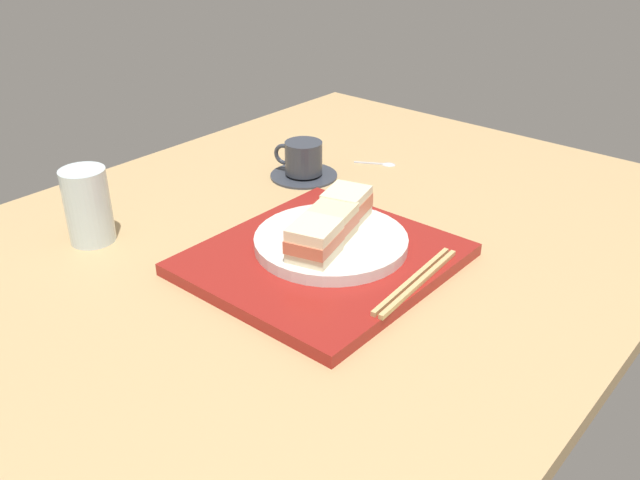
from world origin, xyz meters
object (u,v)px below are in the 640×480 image
(chopsticks_pair, at_px, (416,281))
(teaspoon, at_px, (384,163))
(sandwich_far, at_px, (346,205))
(sandwich_near, at_px, (314,240))
(drinking_glass, at_px, (88,206))
(coffee_cup, at_px, (303,162))
(sandwich_middle, at_px, (331,222))
(sandwich_plate, at_px, (331,242))

(chopsticks_pair, xyz_separation_m, teaspoon, (0.37, 0.32, -0.02))
(sandwich_far, distance_m, chopsticks_pair, 0.19)
(sandwich_near, relative_size, drinking_glass, 0.74)
(sandwich_far, distance_m, drinking_glass, 0.40)
(sandwich_far, bearing_deg, coffee_cup, 56.29)
(sandwich_middle, distance_m, sandwich_far, 0.06)
(drinking_glass, relative_size, teaspoon, 1.52)
(sandwich_near, relative_size, sandwich_middle, 1.00)
(sandwich_middle, relative_size, drinking_glass, 0.74)
(sandwich_near, bearing_deg, drinking_glass, 112.17)
(sandwich_plate, relative_size, sandwich_middle, 2.60)
(sandwich_middle, height_order, teaspoon, sandwich_middle)
(sandwich_near, height_order, chopsticks_pair, sandwich_near)
(drinking_glass, xyz_separation_m, teaspoon, (0.57, -0.17, -0.06))
(drinking_glass, bearing_deg, sandwich_far, -49.17)
(coffee_cup, height_order, teaspoon, coffee_cup)
(sandwich_near, xyz_separation_m, coffee_cup, (0.27, 0.26, -0.03))
(sandwich_plate, bearing_deg, sandwich_near, -161.96)
(drinking_glass, bearing_deg, sandwich_plate, -58.13)
(coffee_cup, bearing_deg, sandwich_far, -123.71)
(sandwich_plate, relative_size, sandwich_near, 2.60)
(sandwich_near, xyz_separation_m, sandwich_far, (0.12, 0.04, -0.00))
(coffee_cup, relative_size, teaspoon, 1.63)
(sandwich_middle, distance_m, coffee_cup, 0.32)
(sandwich_near, height_order, teaspoon, sandwich_near)
(sandwich_middle, bearing_deg, sandwich_plate, 180.00)
(sandwich_far, bearing_deg, sandwich_plate, -161.96)
(chopsticks_pair, bearing_deg, sandwich_plate, 88.28)
(sandwich_far, relative_size, drinking_glass, 0.73)
(sandwich_plate, height_order, coffee_cup, coffee_cup)
(drinking_glass, bearing_deg, sandwich_middle, -58.13)
(sandwich_plate, distance_m, sandwich_near, 0.07)
(chopsticks_pair, relative_size, teaspoon, 2.60)
(sandwich_near, distance_m, sandwich_far, 0.13)
(sandwich_plate, height_order, sandwich_far, sandwich_far)
(sandwich_plate, relative_size, drinking_glass, 1.92)
(sandwich_far, xyz_separation_m, chopsticks_pair, (-0.07, -0.18, -0.04))
(chopsticks_pair, height_order, teaspoon, chopsticks_pair)
(sandwich_near, bearing_deg, teaspoon, 23.02)
(sandwich_middle, bearing_deg, coffee_cup, 49.15)
(sandwich_near, relative_size, teaspoon, 1.12)
(sandwich_near, relative_size, sandwich_far, 1.02)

